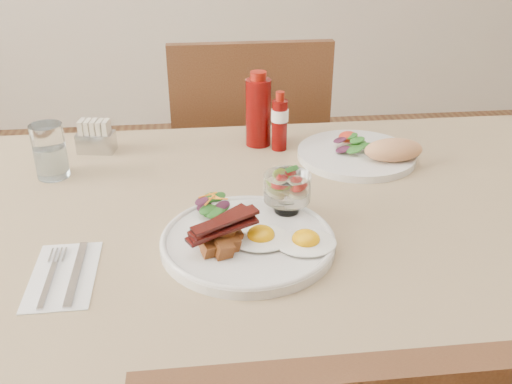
% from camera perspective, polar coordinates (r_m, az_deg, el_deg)
% --- Properties ---
extents(table, '(1.33, 0.88, 0.75)m').
position_cam_1_polar(table, '(1.06, 2.69, -6.37)').
color(table, brown).
rests_on(table, ground).
extents(chair_far, '(0.42, 0.42, 0.93)m').
position_cam_1_polar(chair_far, '(1.70, -0.86, 2.17)').
color(chair_far, brown).
rests_on(chair_far, ground).
extents(main_plate, '(0.28, 0.28, 0.02)m').
position_cam_1_polar(main_plate, '(0.92, -0.82, -5.01)').
color(main_plate, silver).
rests_on(main_plate, table).
extents(fried_eggs, '(0.19, 0.13, 0.03)m').
position_cam_1_polar(fried_eggs, '(0.90, 2.74, -4.69)').
color(fried_eggs, white).
rests_on(fried_eggs, main_plate).
extents(bacon_potato_pile, '(0.12, 0.08, 0.05)m').
position_cam_1_polar(bacon_potato_pile, '(0.87, -3.42, -4.30)').
color(bacon_potato_pile, brown).
rests_on(bacon_potato_pile, main_plate).
extents(side_salad, '(0.06, 0.06, 0.03)m').
position_cam_1_polar(side_salad, '(0.98, -4.31, -1.41)').
color(side_salad, '#1B5416').
rests_on(side_salad, main_plate).
extents(fruit_cup, '(0.08, 0.08, 0.08)m').
position_cam_1_polar(fruit_cup, '(0.97, 3.13, 0.44)').
color(fruit_cup, white).
rests_on(fruit_cup, main_plate).
extents(second_plate, '(0.25, 0.25, 0.06)m').
position_cam_1_polar(second_plate, '(1.23, 10.84, 3.92)').
color(second_plate, silver).
rests_on(second_plate, table).
extents(ketchup_bottle, '(0.07, 0.07, 0.17)m').
position_cam_1_polar(ketchup_bottle, '(1.27, 0.23, 8.09)').
color(ketchup_bottle, '#580605').
rests_on(ketchup_bottle, table).
extents(hot_sauce_bottle, '(0.05, 0.05, 0.13)m').
position_cam_1_polar(hot_sauce_bottle, '(1.25, 2.38, 7.01)').
color(hot_sauce_bottle, '#580605').
rests_on(hot_sauce_bottle, table).
extents(sugar_caddy, '(0.09, 0.06, 0.07)m').
position_cam_1_polar(sugar_caddy, '(1.29, -15.73, 5.21)').
color(sugar_caddy, '#B2B2B6').
rests_on(sugar_caddy, table).
extents(water_glass, '(0.06, 0.06, 0.11)m').
position_cam_1_polar(water_glass, '(1.20, -19.88, 3.58)').
color(water_glass, white).
rests_on(water_glass, table).
extents(napkin_cutlery, '(0.10, 0.17, 0.01)m').
position_cam_1_polar(napkin_cutlery, '(0.90, -18.62, -7.86)').
color(napkin_cutlery, white).
rests_on(napkin_cutlery, table).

